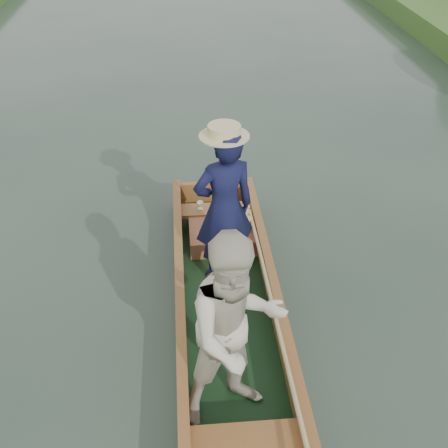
{
  "coord_description": "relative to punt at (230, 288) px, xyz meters",
  "views": [
    {
      "loc": [
        -0.42,
        -4.39,
        4.35
      ],
      "look_at": [
        0.0,
        0.6,
        0.95
      ],
      "focal_mm": 45.0,
      "sensor_mm": 36.0,
      "label": 1
    }
  ],
  "objects": [
    {
      "name": "punt",
      "position": [
        0.0,
        0.0,
        0.0
      ],
      "size": [
        1.16,
        5.0,
        2.0
      ],
      "color": "black",
      "rests_on": "ground"
    },
    {
      "name": "ground",
      "position": [
        0.01,
        0.21,
        -0.74
      ],
      "size": [
        120.0,
        120.0,
        0.0
      ],
      "primitive_type": "plane",
      "color": "#283D30",
      "rests_on": "ground"
    }
  ]
}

